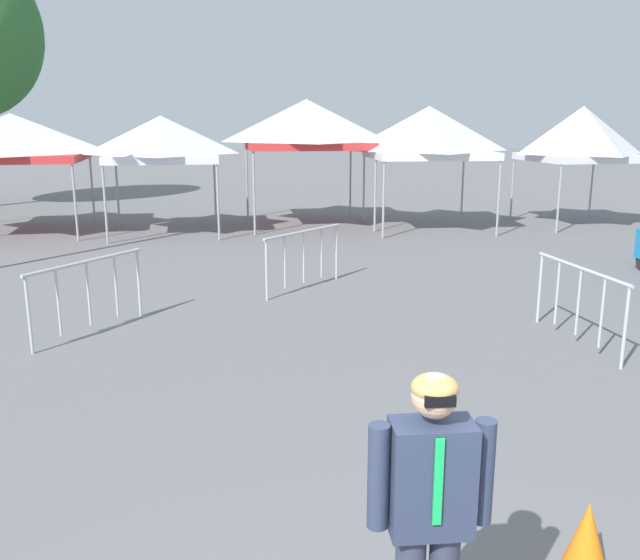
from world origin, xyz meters
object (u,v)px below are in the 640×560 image
object	(u,v)px
person_foreground	(430,510)
traffic_cone_lot_center	(587,538)
canopy_tent_behind_center	(429,132)
crowd_barrier_by_lift	(304,248)
canopy_tent_behind_right	(12,137)
crowd_barrier_mid_lot	(88,282)
crowd_barrier_near_person	(580,290)
canopy_tent_right_of_center	(307,124)
canopy_tent_behind_left	(582,134)
canopy_tent_far_right	(162,139)

from	to	relation	value
person_foreground	traffic_cone_lot_center	bearing A→B (deg)	28.22
canopy_tent_behind_center	crowd_barrier_by_lift	world-z (taller)	canopy_tent_behind_center
canopy_tent_behind_center	person_foreground	world-z (taller)	canopy_tent_behind_center
canopy_tent_behind_right	traffic_cone_lot_center	size ratio (longest dim) A/B	7.21
crowd_barrier_mid_lot	crowd_barrier_near_person	xyz separation A→B (m)	(6.68, -1.34, 0.00)
canopy_tent_right_of_center	person_foreground	distance (m)	16.66
crowd_barrier_by_lift	person_foreground	bearing A→B (deg)	-92.02
person_foreground	crowd_barrier_mid_lot	bearing A→B (deg)	114.60
canopy_tent_right_of_center	canopy_tent_behind_left	distance (m)	7.89
canopy_tent_behind_center	canopy_tent_far_right	bearing A→B (deg)	178.97
canopy_tent_right_of_center	crowd_barrier_mid_lot	world-z (taller)	canopy_tent_right_of_center
canopy_tent_far_right	traffic_cone_lot_center	distance (m)	15.41
canopy_tent_far_right	canopy_tent_right_of_center	size ratio (longest dim) A/B	0.87
canopy_tent_behind_right	crowd_barrier_by_lift	bearing A→B (deg)	-46.24
canopy_tent_far_right	crowd_barrier_mid_lot	xyz separation A→B (m)	(-0.29, -8.84, -1.76)
canopy_tent_far_right	crowd_barrier_by_lift	size ratio (longest dim) A/B	2.04
canopy_tent_behind_center	person_foreground	distance (m)	16.02
person_foreground	canopy_tent_behind_right	bearing A→B (deg)	112.55
canopy_tent_far_right	canopy_tent_behind_left	world-z (taller)	canopy_tent_behind_left
canopy_tent_behind_left	traffic_cone_lot_center	bearing A→B (deg)	-117.76
canopy_tent_behind_center	canopy_tent_behind_left	distance (m)	4.56
canopy_tent_behind_left	crowd_barrier_mid_lot	xyz separation A→B (m)	(-12.07, -8.84, -1.86)
canopy_tent_behind_left	crowd_barrier_by_lift	bearing A→B (deg)	-142.74
crowd_barrier_mid_lot	traffic_cone_lot_center	size ratio (longest dim) A/B	3.26
canopy_tent_far_right	canopy_tent_behind_center	xyz separation A→B (m)	(7.23, -0.13, 0.16)
person_foreground	crowd_barrier_mid_lot	world-z (taller)	person_foreground
canopy_tent_behind_right	person_foreground	size ratio (longest dim) A/B	2.13
crowd_barrier_near_person	traffic_cone_lot_center	size ratio (longest dim) A/B	3.98
canopy_tent_behind_right	person_foreground	xyz separation A→B (m)	(6.65, -16.02, -1.52)
crowd_barrier_mid_lot	crowd_barrier_near_person	size ratio (longest dim) A/B	0.82
canopy_tent_right_of_center	crowd_barrier_by_lift	xyz separation A→B (m)	(-0.94, -7.76, -2.13)
canopy_tent_behind_center	crowd_barrier_near_person	world-z (taller)	canopy_tent_behind_center
crowd_barrier_by_lift	crowd_barrier_near_person	size ratio (longest dim) A/B	0.73
crowd_barrier_by_lift	traffic_cone_lot_center	world-z (taller)	crowd_barrier_by_lift
person_foreground	crowd_barrier_by_lift	xyz separation A→B (m)	(0.31, 8.75, -0.28)
canopy_tent_right_of_center	crowd_barrier_near_person	xyz separation A→B (m)	(2.42, -11.28, -2.13)
canopy_tent_behind_right	canopy_tent_right_of_center	size ratio (longest dim) A/B	1.06
canopy_tent_far_right	crowd_barrier_by_lift	world-z (taller)	canopy_tent_far_right
canopy_tent_behind_center	crowd_barrier_mid_lot	size ratio (longest dim) A/B	1.96
canopy_tent_far_right	canopy_tent_behind_right	bearing A→B (deg)	171.21
canopy_tent_far_right	person_foreground	bearing A→B (deg)	-79.98
person_foreground	canopy_tent_right_of_center	bearing A→B (deg)	85.66
canopy_tent_far_right	crowd_barrier_near_person	size ratio (longest dim) A/B	1.48
crowd_barrier_by_lift	crowd_barrier_mid_lot	size ratio (longest dim) A/B	0.89
canopy_tent_behind_right	crowd_barrier_near_person	world-z (taller)	canopy_tent_behind_right
canopy_tent_right_of_center	canopy_tent_behind_center	world-z (taller)	canopy_tent_right_of_center
canopy_tent_far_right	crowd_barrier_near_person	xyz separation A→B (m)	(6.39, -10.18, -1.76)
crowd_barrier_mid_lot	traffic_cone_lot_center	bearing A→B (deg)	-53.50
canopy_tent_far_right	canopy_tent_behind_center	distance (m)	7.23
crowd_barrier_mid_lot	canopy_tent_behind_right	bearing A→B (deg)	111.08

